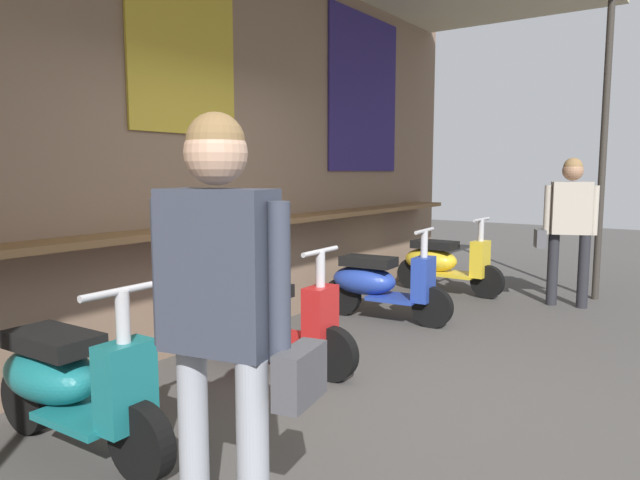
{
  "coord_description": "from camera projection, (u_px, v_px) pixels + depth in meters",
  "views": [
    {
      "loc": [
        -3.39,
        -1.77,
        1.53
      ],
      "look_at": [
        1.12,
        1.36,
        0.87
      ],
      "focal_mm": 32.54,
      "sensor_mm": 36.0,
      "label": 1
    }
  ],
  "objects": [
    {
      "name": "shopper_passing",
      "position": [
        569.0,
        217.0,
        6.48
      ],
      "size": [
        0.45,
        0.65,
        1.68
      ],
      "rotation": [
        0.0,
        0.0,
        3.54
      ],
      "color": "#232328",
      "rests_on": "ground_plane"
    },
    {
      "name": "scooter_teal",
      "position": [
        68.0,
        382.0,
        3.15
      ],
      "size": [
        0.46,
        1.4,
        0.97
      ],
      "rotation": [
        0.0,
        0.0,
        -1.54
      ],
      "color": "#197075",
      "rests_on": "ground_plane"
    },
    {
      "name": "shopper_with_handbag",
      "position": [
        222.0,
        295.0,
        2.14
      ],
      "size": [
        0.36,
        0.68,
        1.74
      ],
      "rotation": [
        0.0,
        0.0,
        0.2
      ],
      "color": "#999EA8",
      "rests_on": "ground_plane"
    },
    {
      "name": "scooter_yellow",
      "position": [
        443.0,
        262.0,
        7.31
      ],
      "size": [
        0.46,
        1.4,
        0.97
      ],
      "rotation": [
        0.0,
        0.0,
        -1.6
      ],
      "color": "gold",
      "rests_on": "ground_plane"
    },
    {
      "name": "ground_plane",
      "position": [
        390.0,
        397.0,
        3.95
      ],
      "size": [
        27.39,
        27.39,
        0.0
      ],
      "primitive_type": "plane",
      "color": "#474442"
    },
    {
      "name": "scooter_blue",
      "position": [
        379.0,
        283.0,
        5.96
      ],
      "size": [
        0.5,
        1.4,
        0.97
      ],
      "rotation": [
        0.0,
        0.0,
        -1.49
      ],
      "color": "#233D9E",
      "rests_on": "ground_plane"
    },
    {
      "name": "market_stall_facade",
      "position": [
        197.0,
        103.0,
        4.73
      ],
      "size": [
        9.78,
        2.83,
        3.7
      ],
      "color": "#7F6651",
      "rests_on": "ground_plane"
    },
    {
      "name": "scooter_red",
      "position": [
        268.0,
        318.0,
        4.51
      ],
      "size": [
        0.48,
        1.4,
        0.97
      ],
      "rotation": [
        0.0,
        0.0,
        -1.51
      ],
      "color": "red",
      "rests_on": "ground_plane"
    }
  ]
}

